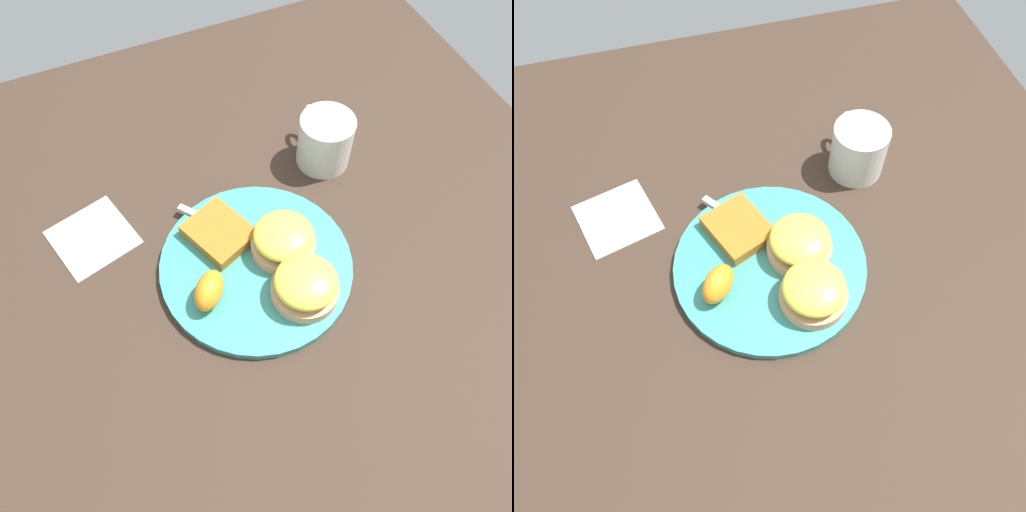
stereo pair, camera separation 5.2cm
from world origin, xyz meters
The scene contains 9 objects.
ground_plane centered at (0.00, 0.00, 0.00)m, with size 1.10×1.10×0.00m, color #38281E.
plate centered at (0.00, 0.00, 0.01)m, with size 0.28×0.28×0.01m, color teal.
sandwich_benedict_left centered at (-0.07, -0.04, 0.04)m, with size 0.09×0.09×0.05m.
sandwich_benedict_right centered at (0.01, -0.05, 0.04)m, with size 0.09×0.09×0.05m.
hashbrown_patty centered at (0.06, 0.03, 0.02)m, with size 0.09×0.08×0.02m, color #A56520.
orange_wedge centered at (-0.02, 0.08, 0.04)m, with size 0.06×0.04×0.04m, color orange.
fork centered at (0.03, -0.01, 0.02)m, with size 0.19×0.15×0.00m.
cup centered at (0.15, -0.18, 0.04)m, with size 0.12×0.09×0.09m.
napkin centered at (0.15, 0.20, 0.00)m, with size 0.11×0.11×0.00m, color white.
Camera 2 is at (-0.34, 0.09, 0.63)m, focal length 35.00 mm.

